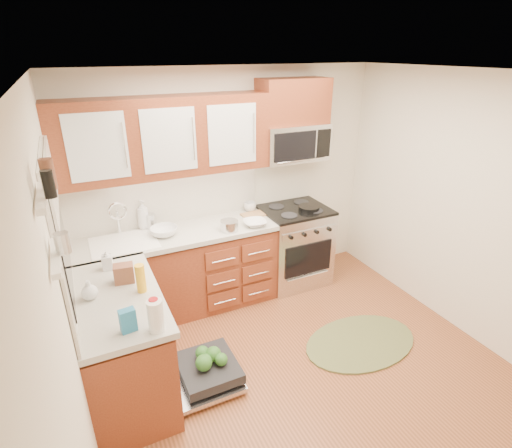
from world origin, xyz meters
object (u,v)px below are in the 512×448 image
bowl_a (255,223)px  stock_pot (229,226)px  upper_cabinets (165,137)px  sink (126,254)px  dishwasher (204,373)px  cutting_board (254,215)px  rug (360,342)px  range (294,245)px  bowl_b (164,231)px  skillet (309,208)px  paper_towel_roll (156,316)px  cup (250,207)px  microwave (293,142)px

bowl_a → stock_pot: bearing=-179.7°
upper_cabinets → sink: bearing=-163.6°
dishwasher → cutting_board: size_ratio=2.66×
rug → range: bearing=90.1°
bowl_a → bowl_b: size_ratio=0.87×
upper_cabinets → skillet: (1.53, -0.24, -0.90)m
rug → skillet: size_ratio=4.85×
upper_cabinets → bowl_b: 0.93m
paper_towel_roll → bowl_a: (1.32, 1.27, -0.09)m
paper_towel_roll → bowl_b: paper_towel_roll is taller
upper_cabinets → bowl_b: bearing=-131.0°
upper_cabinets → cutting_board: size_ratio=7.79×
dishwasher → bowl_b: bearing=89.7°
paper_towel_roll → sink: bearing=90.0°
paper_towel_roll → range: bearing=36.9°
cutting_board → bowl_a: (-0.11, -0.26, 0.02)m
cup → paper_towel_roll: bearing=-131.0°
sink → dishwasher: 1.38m
skillet → paper_towel_roll: (-2.05, -1.35, 0.07)m
dishwasher → bowl_b: (0.01, 1.13, 0.87)m
cup → dishwasher: bearing=-128.1°
range → paper_towel_roll: paper_towel_roll is taller
range → sink: size_ratio=1.53×
sink → paper_towel_roll: bearing=-90.0°
microwave → stock_pot: (-0.90, -0.30, -0.72)m
microwave → dishwasher: 2.55m
cutting_board → paper_towel_roll: paper_towel_roll is taller
rug → paper_towel_roll: bearing=-175.9°
bowl_b → stock_pot: bearing=-15.6°
stock_pot → bowl_b: bearing=164.4°
range → bowl_b: (-1.53, -0.00, 0.49)m
rug → stock_pot: stock_pot is taller
microwave → bowl_a: (-0.61, -0.30, -0.75)m
cutting_board → cup: (0.02, 0.14, 0.04)m
paper_towel_roll → bowl_b: (0.40, 1.45, -0.07)m
rug → cutting_board: cutting_board is taller
skillet → cutting_board: skillet is taller
dishwasher → cutting_board: (1.04, 1.21, 0.83)m
skillet → bowl_a: (-0.73, -0.08, -0.02)m
range → bowl_b: bowl_b is taller
bowl_b → upper_cabinets: bearing=49.0°
stock_pot → cup: stock_pot is taller
sink → paper_towel_roll: 1.46m
stock_pot → bowl_a: size_ratio=0.77×
range → bowl_b: 1.61m
upper_cabinets → microwave: 1.42m
rug → microwave: bearing=90.1°
dishwasher → skillet: bearing=31.9°
cutting_board → paper_towel_roll: size_ratio=1.15×
sink → cup: size_ratio=4.55×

